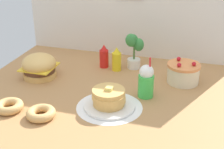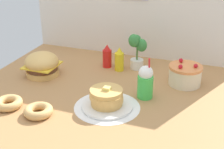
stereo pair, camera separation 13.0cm
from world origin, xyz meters
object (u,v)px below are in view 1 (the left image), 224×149
burger (39,66)px  donut_pink_glaze (9,106)px  donut_chocolate (41,113)px  pancake_stack (109,99)px  ketchup_bottle (104,57)px  mustard_bottle (117,60)px  potted_plant (134,50)px  cream_soda_cup (146,81)px  layer_cake (183,73)px

burger → donut_pink_glaze: bearing=-84.3°
donut_pink_glaze → donut_chocolate: 24.42cm
pancake_stack → donut_pink_glaze: pancake_stack is taller
ketchup_bottle → donut_chocolate: 89.49cm
ketchup_bottle → mustard_bottle: bearing=-15.0°
mustard_bottle → potted_plant: size_ratio=0.66×
pancake_stack → ketchup_bottle: ketchup_bottle is taller
donut_pink_glaze → donut_chocolate: bearing=-4.6°
mustard_bottle → donut_pink_glaze: 97.35cm
burger → pancake_stack: 74.23cm
burger → ketchup_bottle: (43.62, 33.63, 0.18)cm
burger → donut_chocolate: bearing=-61.5°
pancake_stack → donut_pink_glaze: bearing=-160.6°
pancake_stack → donut_chocolate: size_ratio=1.83×
ketchup_bottle → cream_soda_cup: (44.46, -41.78, 2.53)cm
layer_cake → potted_plant: (-43.04, 16.63, 8.78)cm
ketchup_bottle → mustard_bottle: same height
mustard_bottle → burger: bearing=-151.4°
layer_cake → mustard_bottle: mustard_bottle is taller
pancake_stack → mustard_bottle: size_ratio=1.70×
ketchup_bottle → layer_cake: bearing=-9.3°
burger → mustard_bottle: mustard_bottle is taller
burger → donut_chocolate: size_ratio=1.43×
burger → potted_plant: 79.16cm
pancake_stack → layer_cake: size_ratio=1.36×
burger → layer_cake: burger is taller
burger → donut_chocolate: 62.32cm
burger → cream_soda_cup: 88.50cm
burger → potted_plant: potted_plant is taller
layer_cake → donut_chocolate: 112.53cm
ketchup_bottle → pancake_stack: bearing=-69.5°
burger → cream_soda_cup: size_ratio=0.88×
pancake_stack → cream_soda_cup: cream_soda_cup is taller
cream_soda_cup → ketchup_bottle: bearing=136.8°
mustard_bottle → donut_pink_glaze: (-50.55, -82.94, -6.40)cm
layer_cake → mustard_bottle: 56.28cm
layer_cake → donut_chocolate: (-81.91, -77.01, -4.78)cm
layer_cake → donut_pink_glaze: layer_cake is taller
donut_chocolate → burger: bearing=118.5°
layer_cake → ketchup_bottle: bearing=170.7°
donut_chocolate → cream_soda_cup: bearing=38.4°
burger → mustard_bottle: 63.49cm
pancake_stack → donut_chocolate: 45.06cm
ketchup_bottle → cream_soda_cup: size_ratio=0.67×
donut_chocolate → potted_plant: 102.30cm
pancake_stack → potted_plant: 70.47cm
layer_cake → donut_pink_glaze: (-106.26, -75.07, -4.78)cm
ketchup_bottle → potted_plant: 26.39cm
cream_soda_cup → donut_chocolate: cream_soda_cup is taller
ketchup_bottle → donut_pink_glaze: (-38.42, -86.20, -6.40)cm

